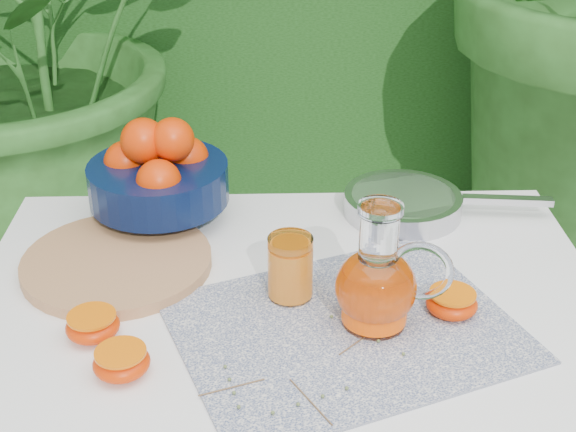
{
  "coord_description": "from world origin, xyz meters",
  "views": [
    {
      "loc": [
        -0.08,
        -1.1,
        1.46
      ],
      "look_at": [
        -0.05,
        -0.03,
        0.88
      ],
      "focal_mm": 50.0,
      "sensor_mm": 36.0,
      "label": 1
    }
  ],
  "objects_px": {
    "white_table": "(288,336)",
    "saute_pan": "(404,203)",
    "fruit_bowl": "(158,173)",
    "juice_pitcher": "(378,284)",
    "cutting_board": "(117,262)"
  },
  "relations": [
    {
      "from": "white_table",
      "to": "saute_pan",
      "type": "distance_m",
      "value": 0.36
    },
    {
      "from": "fruit_bowl",
      "to": "juice_pitcher",
      "type": "bearing_deg",
      "value": -43.91
    },
    {
      "from": "fruit_bowl",
      "to": "saute_pan",
      "type": "height_order",
      "value": "fruit_bowl"
    },
    {
      "from": "white_table",
      "to": "fruit_bowl",
      "type": "relative_size",
      "value": 3.49
    },
    {
      "from": "juice_pitcher",
      "to": "fruit_bowl",
      "type": "bearing_deg",
      "value": 136.09
    },
    {
      "from": "fruit_bowl",
      "to": "juice_pitcher",
      "type": "relative_size",
      "value": 1.46
    },
    {
      "from": "fruit_bowl",
      "to": "juice_pitcher",
      "type": "distance_m",
      "value": 0.49
    },
    {
      "from": "white_table",
      "to": "saute_pan",
      "type": "relative_size",
      "value": 2.56
    },
    {
      "from": "juice_pitcher",
      "to": "white_table",
      "type": "bearing_deg",
      "value": 147.09
    },
    {
      "from": "white_table",
      "to": "juice_pitcher",
      "type": "distance_m",
      "value": 0.21
    },
    {
      "from": "cutting_board",
      "to": "fruit_bowl",
      "type": "height_order",
      "value": "fruit_bowl"
    },
    {
      "from": "cutting_board",
      "to": "fruit_bowl",
      "type": "relative_size",
      "value": 1.09
    },
    {
      "from": "fruit_bowl",
      "to": "juice_pitcher",
      "type": "xyz_separation_m",
      "value": [
        0.35,
        -0.34,
        -0.02
      ]
    },
    {
      "from": "cutting_board",
      "to": "juice_pitcher",
      "type": "relative_size",
      "value": 1.59
    },
    {
      "from": "fruit_bowl",
      "to": "saute_pan",
      "type": "distance_m",
      "value": 0.45
    }
  ]
}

